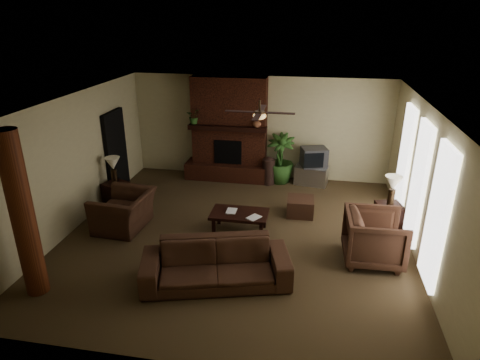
% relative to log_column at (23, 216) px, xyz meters
% --- Properties ---
extents(room_shell, '(7.00, 7.00, 7.00)m').
position_rel_log_column_xyz_m(room_shell, '(2.95, 2.40, 0.00)').
color(room_shell, '#4E3D27').
rests_on(room_shell, ground).
extents(fireplace, '(2.40, 0.70, 2.80)m').
position_rel_log_column_xyz_m(fireplace, '(2.15, 5.62, -0.24)').
color(fireplace, '#4D2214').
rests_on(fireplace, ground).
extents(windows, '(0.08, 3.65, 2.35)m').
position_rel_log_column_xyz_m(windows, '(6.40, 2.60, -0.05)').
color(windows, white).
rests_on(windows, ground).
extents(log_column, '(0.36, 0.36, 2.80)m').
position_rel_log_column_xyz_m(log_column, '(0.00, 0.00, 0.00)').
color(log_column, brown).
rests_on(log_column, ground).
extents(doorway, '(0.10, 1.00, 2.10)m').
position_rel_log_column_xyz_m(doorway, '(-0.49, 4.20, -0.35)').
color(doorway, black).
rests_on(doorway, ground).
extents(ceiling_fan, '(1.35, 1.35, 0.37)m').
position_rel_log_column_xyz_m(ceiling_fan, '(3.35, 2.70, 1.13)').
color(ceiling_fan, '#2E2114').
rests_on(ceiling_fan, ceiling).
extents(sofa, '(2.61, 1.36, 0.98)m').
position_rel_log_column_xyz_m(sofa, '(2.90, 0.76, -0.91)').
color(sofa, '#41281C').
rests_on(sofa, ground).
extents(armchair_left, '(0.86, 1.26, 1.06)m').
position_rel_log_column_xyz_m(armchair_left, '(0.50, 2.34, -0.87)').
color(armchair_left, '#41281C').
rests_on(armchair_left, ground).
extents(armchair_right, '(1.01, 1.07, 1.07)m').
position_rel_log_column_xyz_m(armchair_right, '(5.63, 1.93, -0.86)').
color(armchair_right, '#41281C').
rests_on(armchair_right, ground).
extents(coffee_table, '(1.20, 0.70, 0.43)m').
position_rel_log_column_xyz_m(coffee_table, '(2.97, 2.62, -1.03)').
color(coffee_table, black).
rests_on(coffee_table, ground).
extents(ottoman, '(0.62, 0.62, 0.40)m').
position_rel_log_column_xyz_m(ottoman, '(4.21, 3.63, -1.20)').
color(ottoman, '#41281C').
rests_on(ottoman, ground).
extents(tv_stand, '(0.93, 0.65, 0.50)m').
position_rel_log_column_xyz_m(tv_stand, '(4.42, 5.55, -1.15)').
color(tv_stand, '#B2B2B4').
rests_on(tv_stand, ground).
extents(tv, '(0.76, 0.68, 0.52)m').
position_rel_log_column_xyz_m(tv, '(4.46, 5.54, -0.64)').
color(tv, '#3A3A3D').
rests_on(tv, tv_stand).
extents(floor_vase, '(0.34, 0.34, 0.77)m').
position_rel_log_column_xyz_m(floor_vase, '(3.28, 5.35, -0.97)').
color(floor_vase, '#311F1B').
rests_on(floor_vase, ground).
extents(floor_plant, '(0.76, 1.35, 0.75)m').
position_rel_log_column_xyz_m(floor_plant, '(3.56, 5.55, -1.02)').
color(floor_plant, '#2E5723').
rests_on(floor_plant, ground).
extents(side_table_left, '(0.64, 0.64, 0.55)m').
position_rel_log_column_xyz_m(side_table_left, '(-0.20, 3.42, -1.12)').
color(side_table_left, black).
rests_on(side_table_left, ground).
extents(lamp_left, '(0.42, 0.42, 0.65)m').
position_rel_log_column_xyz_m(lamp_left, '(-0.20, 3.41, -0.40)').
color(lamp_left, '#2E2114').
rests_on(lamp_left, side_table_left).
extents(side_table_right, '(0.61, 0.61, 0.55)m').
position_rel_log_column_xyz_m(side_table_right, '(6.10, 3.33, -1.12)').
color(side_table_right, black).
rests_on(side_table_right, ground).
extents(lamp_right, '(0.39, 0.39, 0.65)m').
position_rel_log_column_xyz_m(lamp_right, '(6.10, 3.32, -0.40)').
color(lamp_right, '#2E2114').
rests_on(lamp_right, side_table_right).
extents(mantel_plant, '(0.39, 0.43, 0.33)m').
position_rel_log_column_xyz_m(mantel_plant, '(1.24, 5.43, 0.32)').
color(mantel_plant, '#2E5723').
rests_on(mantel_plant, fireplace).
extents(mantel_vase, '(0.28, 0.28, 0.22)m').
position_rel_log_column_xyz_m(mantel_vase, '(2.94, 5.37, 0.27)').
color(mantel_vase, brown).
rests_on(mantel_vase, fireplace).
extents(book_a, '(0.22, 0.03, 0.29)m').
position_rel_log_column_xyz_m(book_a, '(2.69, 2.63, -0.83)').
color(book_a, '#999999').
rests_on(book_a, coffee_table).
extents(book_b, '(0.19, 0.13, 0.29)m').
position_rel_log_column_xyz_m(book_b, '(3.22, 2.49, -0.82)').
color(book_b, '#999999').
rests_on(book_b, coffee_table).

